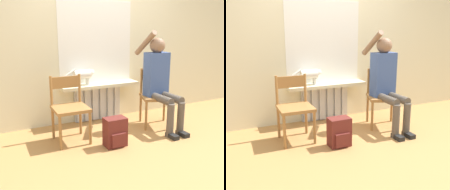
# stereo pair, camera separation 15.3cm
# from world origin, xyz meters

# --- Properties ---
(ground_plane) EXTENTS (12.00, 12.00, 0.00)m
(ground_plane) POSITION_xyz_m (0.00, 0.00, 0.00)
(ground_plane) COLOR #B27F47
(wall_with_window) EXTENTS (7.00, 0.06, 2.70)m
(wall_with_window) POSITION_xyz_m (0.00, 1.23, 1.35)
(wall_with_window) COLOR beige
(wall_with_window) RESTS_ON ground_plane
(radiator) EXTENTS (0.79, 0.08, 0.56)m
(radiator) POSITION_xyz_m (-0.00, 1.15, 0.28)
(radiator) COLOR silver
(radiator) RESTS_ON ground_plane
(windowsill) EXTENTS (1.26, 0.28, 0.05)m
(windowsill) POSITION_xyz_m (0.00, 1.06, 0.59)
(windowsill) COLOR beige
(windowsill) RESTS_ON radiator
(window_glass) EXTENTS (1.21, 0.01, 1.26)m
(window_glass) POSITION_xyz_m (0.00, 1.20, 1.24)
(window_glass) COLOR white
(window_glass) RESTS_ON windowsill
(chair_left) EXTENTS (0.45, 0.45, 0.86)m
(chair_left) POSITION_xyz_m (-0.67, 0.53, 0.46)
(chair_left) COLOR #9E6B38
(chair_left) RESTS_ON ground_plane
(chair_right) EXTENTS (0.56, 0.56, 0.86)m
(chair_right) POSITION_xyz_m (0.69, 0.53, 0.46)
(chair_right) COLOR #9E6B38
(chair_right) RESTS_ON ground_plane
(person) EXTENTS (0.36, 1.03, 1.43)m
(person) POSITION_xyz_m (0.67, 0.42, 0.75)
(person) COLOR brown
(person) RESTS_ON ground_plane
(cat) EXTENTS (0.47, 0.14, 0.26)m
(cat) POSITION_xyz_m (-0.28, 1.07, 0.77)
(cat) COLOR silver
(cat) RESTS_ON windowsill
(backpack) EXTENTS (0.27, 0.21, 0.37)m
(backpack) POSITION_xyz_m (-0.22, 0.11, 0.18)
(backpack) COLOR maroon
(backpack) RESTS_ON ground_plane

